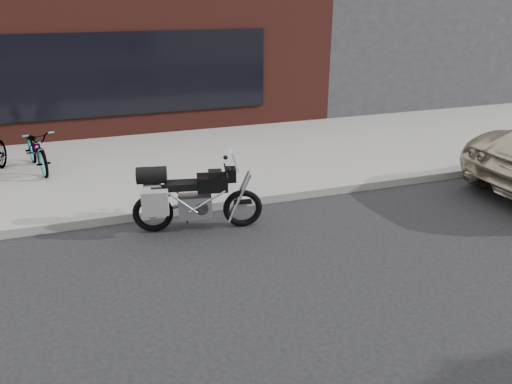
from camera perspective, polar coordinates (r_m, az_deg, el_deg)
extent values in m
plane|color=black|center=(5.44, 2.46, -19.24)|extent=(120.00, 120.00, 0.00)
cube|color=gray|center=(11.46, -10.21, 3.78)|extent=(44.00, 6.00, 0.15)
cube|color=#51201A|center=(17.86, -21.09, 16.30)|extent=(14.00, 10.00, 4.50)
cube|color=black|center=(12.92, -21.13, 12.15)|extent=(10.00, 0.08, 2.00)
cube|color=#2A2A2F|center=(21.21, 15.08, 19.69)|extent=(10.00, 10.00, 6.00)
torus|color=black|center=(8.08, -11.70, -2.39)|extent=(0.65, 0.23, 0.64)
torus|color=black|center=(8.09, -1.53, -1.87)|extent=(0.65, 0.23, 0.64)
cube|color=#B7B7BC|center=(8.02, -6.98, -1.60)|extent=(0.57, 0.38, 0.36)
cube|color=black|center=(7.88, -5.02, 1.06)|extent=(0.53, 0.39, 0.25)
cube|color=black|center=(7.88, -8.48, 0.76)|extent=(0.57, 0.36, 0.11)
cube|color=black|center=(7.92, -10.87, 0.12)|extent=(0.32, 0.26, 0.13)
cube|color=black|center=(7.85, -2.96, 2.01)|extent=(0.21, 0.26, 0.21)
cube|color=silver|center=(7.78, -2.50, 3.69)|extent=(0.19, 0.31, 0.32)
cylinder|color=black|center=(7.82, -3.46, 2.45)|extent=(0.16, 0.66, 0.03)
cube|color=#B7B7BC|center=(7.88, -11.77, 0.98)|extent=(0.32, 0.33, 0.03)
cube|color=gray|center=(7.74, -11.46, -1.25)|extent=(0.43, 0.25, 0.38)
cylinder|color=black|center=(7.84, -11.84, 1.89)|extent=(0.50, 0.35, 0.27)
cylinder|color=#B7B7BC|center=(8.19, -9.65, -1.73)|extent=(0.53, 0.18, 0.18)
imported|color=gray|center=(11.14, -23.75, 4.49)|extent=(1.00, 1.77, 0.88)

